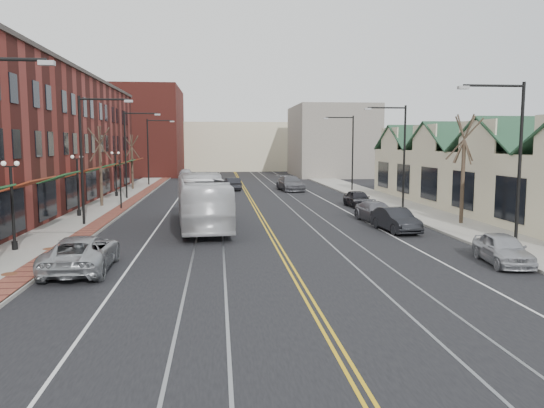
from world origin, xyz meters
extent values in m
plane|color=black|center=(0.00, 0.00, 0.00)|extent=(160.00, 160.00, 0.00)
cube|color=gray|center=(-12.00, 20.00, 0.07)|extent=(4.00, 120.00, 0.15)
cube|color=gray|center=(12.00, 20.00, 0.07)|extent=(4.00, 120.00, 0.15)
cube|color=maroon|center=(-19.00, 27.00, 5.50)|extent=(10.00, 50.00, 11.00)
cube|color=beige|center=(18.00, 20.00, 2.30)|extent=(8.00, 36.00, 4.60)
cube|color=maroon|center=(-16.00, 70.00, 7.00)|extent=(14.00, 18.00, 14.00)
cube|color=beige|center=(0.00, 85.00, 4.50)|extent=(22.00, 14.00, 9.00)
cube|color=slate|center=(15.00, 65.00, 5.50)|extent=(12.00, 16.00, 11.00)
cube|color=#999999|center=(-8.50, 0.00, 7.85)|extent=(0.50, 0.25, 0.15)
cylinder|color=black|center=(-11.50, 16.00, 4.15)|extent=(0.16, 0.16, 8.00)
cylinder|color=black|center=(-10.00, 16.00, 7.95)|extent=(3.00, 0.12, 0.12)
cube|color=#999999|center=(-8.50, 16.00, 7.85)|extent=(0.50, 0.25, 0.15)
cylinder|color=black|center=(-11.50, 32.00, 4.15)|extent=(0.16, 0.16, 8.00)
cylinder|color=black|center=(-10.00, 32.00, 7.95)|extent=(3.00, 0.12, 0.12)
cube|color=#999999|center=(-8.50, 32.00, 7.85)|extent=(0.50, 0.25, 0.15)
cylinder|color=black|center=(-11.50, 48.00, 4.15)|extent=(0.16, 0.16, 8.00)
cylinder|color=black|center=(-10.00, 48.00, 7.95)|extent=(3.00, 0.12, 0.12)
cube|color=#999999|center=(-8.50, 48.00, 7.85)|extent=(0.50, 0.25, 0.15)
cylinder|color=black|center=(11.50, 6.00, 4.15)|extent=(0.16, 0.16, 8.00)
cylinder|color=black|center=(10.00, 6.00, 7.95)|extent=(3.00, 0.12, 0.12)
cube|color=#999999|center=(8.50, 6.00, 7.85)|extent=(0.50, 0.25, 0.15)
cylinder|color=black|center=(11.50, 22.00, 4.15)|extent=(0.16, 0.16, 8.00)
cylinder|color=black|center=(10.00, 22.00, 7.95)|extent=(3.00, 0.12, 0.12)
cube|color=#999999|center=(8.50, 22.00, 7.85)|extent=(0.50, 0.25, 0.15)
cylinder|color=black|center=(11.50, 38.00, 4.15)|extent=(0.16, 0.16, 8.00)
cylinder|color=black|center=(10.00, 38.00, 7.95)|extent=(3.00, 0.12, 0.12)
cube|color=#999999|center=(8.50, 38.00, 7.85)|extent=(0.50, 0.25, 0.15)
cylinder|color=black|center=(-12.80, 8.00, 0.35)|extent=(0.28, 0.28, 0.40)
cylinder|color=black|center=(-12.80, 8.00, 2.15)|extent=(0.14, 0.14, 4.00)
cube|color=black|center=(-12.80, 8.00, 4.15)|extent=(0.60, 0.06, 0.06)
sphere|color=white|center=(-13.10, 8.00, 4.30)|extent=(0.24, 0.24, 0.24)
sphere|color=white|center=(-12.50, 8.00, 4.30)|extent=(0.24, 0.24, 0.24)
cylinder|color=black|center=(-12.80, 20.00, 0.35)|extent=(0.28, 0.28, 0.40)
cylinder|color=black|center=(-12.80, 20.00, 2.15)|extent=(0.14, 0.14, 4.00)
cube|color=black|center=(-12.80, 20.00, 4.15)|extent=(0.60, 0.06, 0.06)
sphere|color=white|center=(-13.10, 20.00, 4.30)|extent=(0.24, 0.24, 0.24)
sphere|color=white|center=(-12.50, 20.00, 4.30)|extent=(0.24, 0.24, 0.24)
cylinder|color=black|center=(-12.80, 34.00, 0.35)|extent=(0.28, 0.28, 0.40)
cylinder|color=black|center=(-12.80, 34.00, 2.15)|extent=(0.14, 0.14, 4.00)
cube|color=black|center=(-12.80, 34.00, 4.15)|extent=(0.60, 0.06, 0.06)
sphere|color=white|center=(-13.10, 34.00, 4.30)|extent=(0.24, 0.24, 0.24)
sphere|color=white|center=(-12.50, 34.00, 4.30)|extent=(0.24, 0.24, 0.24)
cylinder|color=#382B21|center=(-12.50, 26.00, 2.60)|extent=(0.24, 0.24, 4.90)
cylinder|color=#382B21|center=(-12.50, 26.00, 5.15)|extent=(0.58, 1.37, 2.90)
cylinder|color=#382B21|center=(-12.50, 26.00, 5.15)|extent=(1.60, 0.66, 2.78)
cylinder|color=#382B21|center=(-12.50, 26.00, 5.15)|extent=(0.53, 1.23, 2.96)
cylinder|color=#382B21|center=(-12.50, 26.00, 5.15)|extent=(1.69, 1.03, 2.64)
cylinder|color=#382B21|center=(-12.50, 26.00, 5.15)|extent=(1.78, 1.29, 2.48)
cylinder|color=#382B21|center=(-12.50, 42.00, 2.42)|extent=(0.24, 0.24, 4.55)
cylinder|color=#382B21|center=(-12.50, 42.00, 4.80)|extent=(0.55, 1.28, 2.69)
cylinder|color=#382B21|center=(-12.50, 42.00, 4.80)|extent=(1.49, 0.62, 2.58)
cylinder|color=#382B21|center=(-12.50, 42.00, 4.80)|extent=(0.50, 1.15, 2.75)
cylinder|color=#382B21|center=(-12.50, 42.00, 4.80)|extent=(1.57, 0.97, 2.45)
cylinder|color=#382B21|center=(-12.50, 42.00, 4.80)|extent=(1.66, 1.20, 2.30)
cylinder|color=#382B21|center=(12.50, 14.00, 2.78)|extent=(0.24, 0.24, 5.25)
cylinder|color=#382B21|center=(12.50, 14.00, 5.50)|extent=(0.61, 1.46, 3.10)
cylinder|color=#382B21|center=(12.50, 14.00, 5.50)|extent=(1.70, 0.70, 2.97)
cylinder|color=#382B21|center=(12.50, 14.00, 5.50)|extent=(0.56, 1.31, 3.17)
cylinder|color=#382B21|center=(12.50, 14.00, 5.50)|extent=(1.80, 1.10, 2.82)
cylinder|color=#382B21|center=(12.50, 14.00, 5.50)|extent=(1.90, 1.37, 2.65)
cylinder|color=#592D19|center=(-11.20, 3.00, 0.16)|extent=(0.60, 0.60, 0.02)
cylinder|color=#592D19|center=(-11.20, 8.00, 0.16)|extent=(0.60, 0.60, 0.02)
cylinder|color=black|center=(-10.60, 24.00, 1.75)|extent=(0.12, 0.12, 3.20)
imported|color=black|center=(-10.60, 24.00, 3.50)|extent=(0.18, 0.15, 0.90)
imported|color=silver|center=(-4.00, 14.81, 1.65)|extent=(3.77, 12.05, 3.30)
imported|color=#9A9DA1|center=(-8.64, 3.88, 0.74)|extent=(2.60, 5.41, 1.49)
imported|color=#A1A2A8|center=(9.30, 3.26, 0.68)|extent=(2.12, 4.17, 1.36)
imported|color=black|center=(7.50, 12.05, 0.71)|extent=(1.95, 4.42, 1.41)
imported|color=slate|center=(7.50, 15.92, 0.67)|extent=(2.32, 4.79, 1.34)
imported|color=black|center=(8.44, 24.07, 0.69)|extent=(1.90, 4.16, 1.38)
imported|color=black|center=(-1.45, 40.75, 0.70)|extent=(2.02, 4.41, 1.40)
imported|color=#57585E|center=(4.91, 39.34, 0.82)|extent=(2.90, 5.88, 1.64)
imported|color=#B5B6BD|center=(-7.68, 59.52, 0.80)|extent=(1.92, 4.69, 1.59)
camera|label=1|loc=(-3.00, -18.25, 5.28)|focal=35.00mm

